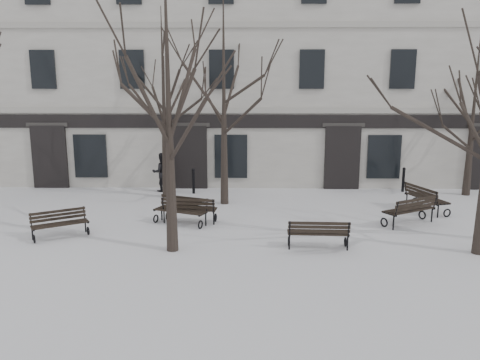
{
  "coord_description": "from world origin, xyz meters",
  "views": [
    {
      "loc": [
        -0.78,
        -13.33,
        4.56
      ],
      "look_at": [
        -1.09,
        3.0,
        1.36
      ],
      "focal_mm": 35.0,
      "sensor_mm": 36.0,
      "label": 1
    }
  ],
  "objects_px": {
    "tree_1": "(167,61)",
    "bench_2": "(318,233)",
    "bench_3": "(181,209)",
    "bench_4": "(411,209)",
    "bench_0": "(60,223)",
    "bench_1": "(189,209)",
    "bench_5": "(425,197)"
  },
  "relations": [
    {
      "from": "tree_1",
      "to": "bench_2",
      "type": "xyz_separation_m",
      "value": [
        4.19,
        0.22,
        -4.8
      ]
    },
    {
      "from": "bench_3",
      "to": "bench_4",
      "type": "bearing_deg",
      "value": 23.18
    },
    {
      "from": "tree_1",
      "to": "bench_4",
      "type": "bearing_deg",
      "value": 19.34
    },
    {
      "from": "bench_2",
      "to": "bench_4",
      "type": "height_order",
      "value": "bench_4"
    },
    {
      "from": "bench_0",
      "to": "bench_1",
      "type": "distance_m",
      "value": 4.18
    },
    {
      "from": "bench_0",
      "to": "bench_2",
      "type": "relative_size",
      "value": 0.96
    },
    {
      "from": "bench_2",
      "to": "tree_1",
      "type": "bearing_deg",
      "value": 5.13
    },
    {
      "from": "bench_3",
      "to": "bench_1",
      "type": "bearing_deg",
      "value": 50.38
    },
    {
      "from": "bench_1",
      "to": "bench_4",
      "type": "xyz_separation_m",
      "value": [
        7.53,
        -0.12,
        0.04
      ]
    },
    {
      "from": "bench_2",
      "to": "bench_3",
      "type": "xyz_separation_m",
      "value": [
        -4.31,
        2.45,
        0.03
      ]
    },
    {
      "from": "tree_1",
      "to": "bench_0",
      "type": "xyz_separation_m",
      "value": [
        -3.7,
        1.16,
        -4.82
      ]
    },
    {
      "from": "bench_2",
      "to": "bench_4",
      "type": "bearing_deg",
      "value": -142.57
    },
    {
      "from": "bench_1",
      "to": "bench_4",
      "type": "relative_size",
      "value": 0.93
    },
    {
      "from": "bench_0",
      "to": "bench_4",
      "type": "bearing_deg",
      "value": -24.7
    },
    {
      "from": "tree_1",
      "to": "bench_0",
      "type": "distance_m",
      "value": 6.19
    },
    {
      "from": "tree_1",
      "to": "bench_2",
      "type": "height_order",
      "value": "tree_1"
    },
    {
      "from": "bench_0",
      "to": "bench_4",
      "type": "relative_size",
      "value": 0.84
    },
    {
      "from": "tree_1",
      "to": "bench_2",
      "type": "bearing_deg",
      "value": 3.03
    },
    {
      "from": "bench_0",
      "to": "bench_1",
      "type": "height_order",
      "value": "bench_1"
    },
    {
      "from": "bench_1",
      "to": "bench_0",
      "type": "bearing_deg",
      "value": 29.04
    },
    {
      "from": "bench_1",
      "to": "bench_5",
      "type": "height_order",
      "value": "bench_5"
    },
    {
      "from": "tree_1",
      "to": "bench_5",
      "type": "relative_size",
      "value": 4.1
    },
    {
      "from": "tree_1",
      "to": "bench_5",
      "type": "height_order",
      "value": "tree_1"
    },
    {
      "from": "bench_0",
      "to": "bench_5",
      "type": "xyz_separation_m",
      "value": [
        12.53,
        3.37,
        0.08
      ]
    },
    {
      "from": "bench_2",
      "to": "bench_3",
      "type": "distance_m",
      "value": 4.96
    },
    {
      "from": "bench_3",
      "to": "bench_4",
      "type": "xyz_separation_m",
      "value": [
        7.8,
        0.02,
        0.04
      ]
    },
    {
      "from": "bench_4",
      "to": "bench_5",
      "type": "height_order",
      "value": "bench_4"
    },
    {
      "from": "bench_0",
      "to": "bench_1",
      "type": "relative_size",
      "value": 0.9
    },
    {
      "from": "bench_1",
      "to": "bench_3",
      "type": "distance_m",
      "value": 0.29
    },
    {
      "from": "bench_3",
      "to": "bench_5",
      "type": "bearing_deg",
      "value": 34.74
    },
    {
      "from": "tree_1",
      "to": "bench_2",
      "type": "relative_size",
      "value": 4.75
    },
    {
      "from": "tree_1",
      "to": "bench_3",
      "type": "distance_m",
      "value": 5.47
    }
  ]
}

